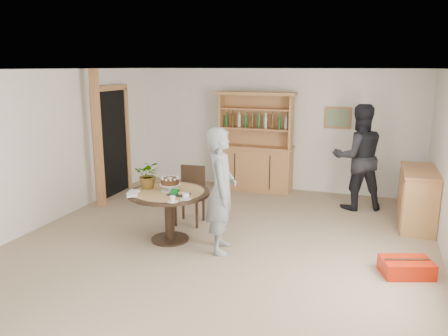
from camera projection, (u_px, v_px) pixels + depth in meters
ground at (216, 250)px, 6.17m from camera, size 7.00×7.00×0.00m
room_shell at (216, 128)px, 5.78m from camera, size 6.04×7.04×2.52m
doorway at (112, 140)px, 8.69m from camera, size 0.13×1.10×2.18m
pine_post at (98, 140)px, 7.85m from camera, size 0.12×0.12×2.50m
hutch at (256, 157)px, 9.09m from camera, size 1.62×0.54×2.04m
sideboard at (418, 198)px, 7.03m from camera, size 0.54×1.26×0.94m
dining_table at (169, 201)px, 6.41m from camera, size 1.20×1.20×0.76m
dining_chair at (191, 191)px, 7.19m from camera, size 0.45×0.45×0.95m
birthday_cake at (170, 182)px, 6.39m from camera, size 0.30×0.30×0.20m
flower_vase at (149, 175)px, 6.48m from camera, size 0.47×0.44×0.42m
gift_tray at (178, 193)px, 6.18m from camera, size 0.30×0.20×0.08m
coffee_cup_a at (186, 196)px, 5.98m from camera, size 0.15×0.15×0.09m
coffee_cup_b at (173, 199)px, 5.86m from camera, size 0.15×0.15×0.08m
napkins at (133, 193)px, 6.21m from camera, size 0.24×0.33×0.03m
teen_boy at (221, 191)px, 5.98m from camera, size 0.58×0.73×1.75m
adult_person at (358, 157)px, 7.81m from camera, size 1.13×1.01×1.90m
red_suitcase at (406, 267)px, 5.43m from camera, size 0.70×0.58×0.21m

